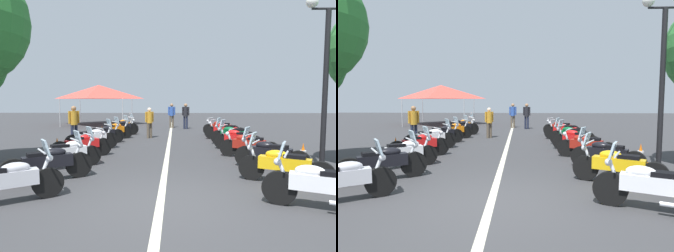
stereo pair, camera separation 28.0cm
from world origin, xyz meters
TOP-DOWN VIEW (x-y plane):
  - ground_plane at (0.00, 0.00)m, footprint 80.00×80.00m
  - lane_centre_stripe at (6.79, 0.00)m, footprint 28.06×0.16m
  - motorcycle_left_row_0 at (-0.16, 2.91)m, footprint 1.36×1.82m
  - motorcycle_left_row_1 at (1.43, 2.79)m, footprint 1.41×1.84m
  - motorcycle_left_row_2 at (2.87, 2.82)m, footprint 1.31×1.68m
  - motorcycle_left_row_3 at (4.42, 2.90)m, footprint 1.43×1.78m
  - motorcycle_left_row_4 at (6.03, 3.01)m, footprint 1.33×1.86m
  - motorcycle_left_row_5 at (7.67, 2.96)m, footprint 1.35×1.69m
  - motorcycle_left_row_6 at (9.25, 2.83)m, footprint 1.34×1.80m
  - motorcycle_left_row_7 at (10.82, 2.74)m, footprint 1.41×1.83m
  - motorcycle_left_row_8 at (12.21, 2.99)m, footprint 1.13×1.80m
  - motorcycle_right_row_0 at (-0.31, -2.88)m, footprint 1.04×1.90m
  - motorcycle_right_row_1 at (1.38, -2.85)m, footprint 1.18×1.97m
  - motorcycle_right_row_2 at (2.85, -3.00)m, footprint 1.24×1.87m
  - motorcycle_right_row_3 at (4.53, -2.81)m, footprint 1.07×1.90m
  - motorcycle_right_row_4 at (6.08, -2.74)m, footprint 1.17×1.78m
  - motorcycle_right_row_5 at (7.53, -2.82)m, footprint 1.02×1.90m
  - motorcycle_right_row_6 at (9.18, -2.78)m, footprint 1.14×2.00m
  - motorcycle_right_row_7 at (10.75, -2.80)m, footprint 1.32×1.89m
  - street_lamp_twin_globe at (2.66, -4.40)m, footprint 0.32×1.22m
  - traffic_cone_1 at (5.15, 4.09)m, footprint 0.36×0.36m
  - traffic_cone_2 at (3.95, -4.42)m, footprint 0.36×0.36m
  - bystander_0 at (15.60, -0.03)m, footprint 0.32×0.52m
  - bystander_1 at (14.75, -1.00)m, footprint 0.32×0.50m
  - bystander_3 at (9.80, 1.06)m, footprint 0.38×0.42m
  - bystander_4 at (7.89, 4.39)m, footprint 0.38×0.42m
  - event_tent at (18.32, 5.90)m, footprint 5.18×5.18m

SIDE VIEW (x-z plane):
  - ground_plane at x=0.00m, z-range 0.00..0.00m
  - lane_centre_stripe at x=6.79m, z-range 0.00..0.01m
  - traffic_cone_1 at x=5.15m, z-range -0.02..0.60m
  - traffic_cone_2 at x=3.95m, z-range -0.02..0.60m
  - motorcycle_right_row_3 at x=4.53m, z-range -0.04..0.94m
  - motorcycle_left_row_8 at x=12.21m, z-range -0.14..1.05m
  - motorcycle_right_row_7 at x=10.75m, z-range -0.04..0.96m
  - motorcycle_left_row_3 at x=4.42m, z-range -0.04..0.96m
  - motorcycle_left_row_2 at x=2.87m, z-range -0.14..1.06m
  - motorcycle_right_row_2 at x=2.85m, z-range -0.14..1.06m
  - motorcycle_right_row_6 at x=9.18m, z-range -0.04..0.97m
  - motorcycle_left_row_0 at x=-0.16m, z-range -0.14..1.06m
  - motorcycle_right_row_5 at x=7.53m, z-range -0.14..1.06m
  - motorcycle_right_row_1 at x=1.38m, z-range -0.14..1.06m
  - motorcycle_right_row_4 at x=6.08m, z-range -0.14..1.07m
  - motorcycle_left_row_7 at x=10.82m, z-range -0.04..0.97m
  - motorcycle_left_row_6 at x=9.25m, z-range -0.14..1.07m
  - motorcycle_left_row_5 at x=7.67m, z-range -0.14..1.07m
  - motorcycle_right_row_0 at x=-0.31m, z-range -0.14..1.08m
  - motorcycle_left_row_1 at x=1.43m, z-range -0.14..1.08m
  - motorcycle_left_row_4 at x=6.03m, z-range -0.14..1.09m
  - bystander_3 at x=9.80m, z-range 0.13..1.73m
  - bystander_4 at x=7.89m, z-range 0.15..1.87m
  - bystander_0 at x=15.60m, z-range 0.15..1.90m
  - bystander_1 at x=14.75m, z-range 0.16..1.91m
  - event_tent at x=18.32m, z-range 1.05..4.25m
  - street_lamp_twin_globe at x=2.66m, z-range 0.89..5.66m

